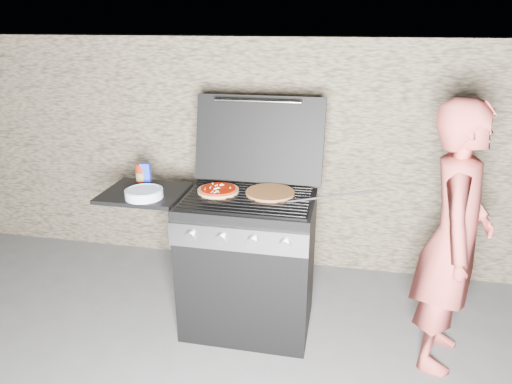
% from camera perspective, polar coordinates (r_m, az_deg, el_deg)
% --- Properties ---
extents(ground, '(50.00, 50.00, 0.00)m').
position_cam_1_polar(ground, '(3.20, -0.91, -16.06)').
color(ground, '#5F5F5E').
extents(stone_wall, '(8.00, 0.35, 1.80)m').
position_cam_1_polar(stone_wall, '(3.73, 2.44, 4.98)').
color(stone_wall, gray).
rests_on(stone_wall, ground).
extents(gas_grill, '(1.34, 0.79, 0.91)m').
position_cam_1_polar(gas_grill, '(3.00, -5.68, -8.44)').
color(gas_grill, black).
rests_on(gas_grill, ground).
extents(pizza_topped, '(0.27, 0.27, 0.03)m').
position_cam_1_polar(pizza_topped, '(2.84, -4.74, 0.28)').
color(pizza_topped, tan).
rests_on(pizza_topped, gas_grill).
extents(pizza_plain, '(0.40, 0.40, 0.02)m').
position_cam_1_polar(pizza_plain, '(2.80, 1.78, -0.07)').
color(pizza_plain, '#C68249').
rests_on(pizza_plain, gas_grill).
extents(sauce_jar, '(0.11, 0.11, 0.13)m').
position_cam_1_polar(sauce_jar, '(3.10, -14.05, 2.32)').
color(sauce_jar, maroon).
rests_on(sauce_jar, gas_grill).
extents(blue_carton, '(0.07, 0.04, 0.14)m').
position_cam_1_polar(blue_carton, '(3.07, -13.64, 2.28)').
color(blue_carton, '#1D35BB').
rests_on(blue_carton, gas_grill).
extents(plate_stack, '(0.28, 0.28, 0.05)m').
position_cam_1_polar(plate_stack, '(2.84, -13.82, -0.19)').
color(plate_stack, silver).
rests_on(plate_stack, gas_grill).
extents(person, '(0.50, 0.64, 1.56)m').
position_cam_1_polar(person, '(2.75, 23.48, -5.50)').
color(person, '#BD4943').
rests_on(person, ground).
extents(tongs, '(0.50, 0.07, 0.10)m').
position_cam_1_polar(tongs, '(2.67, 9.32, -0.43)').
color(tongs, black).
rests_on(tongs, gas_grill).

